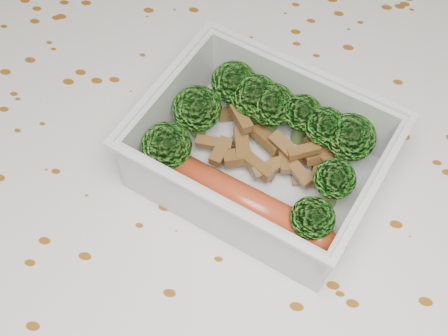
# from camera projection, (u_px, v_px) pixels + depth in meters

# --- Properties ---
(dining_table) EXTENTS (1.40, 0.90, 0.75)m
(dining_table) POSITION_uv_depth(u_px,v_px,m) (215.00, 234.00, 0.55)
(dining_table) COLOR brown
(dining_table) RESTS_ON ground
(tablecloth) EXTENTS (1.46, 0.96, 0.19)m
(tablecloth) POSITION_uv_depth(u_px,v_px,m) (214.00, 207.00, 0.51)
(tablecloth) COLOR silver
(tablecloth) RESTS_ON dining_table
(lunch_container) EXTENTS (0.21, 0.18, 0.06)m
(lunch_container) POSITION_uv_depth(u_px,v_px,m) (261.00, 160.00, 0.46)
(lunch_container) COLOR silver
(lunch_container) RESTS_ON tablecloth
(broccoli_florets) EXTENTS (0.17, 0.14, 0.05)m
(broccoli_florets) POSITION_uv_depth(u_px,v_px,m) (266.00, 126.00, 0.46)
(broccoli_florets) COLOR #608C3F
(broccoli_florets) RESTS_ON lunch_container
(meat_pile) EXTENTS (0.11, 0.07, 0.03)m
(meat_pile) POSITION_uv_depth(u_px,v_px,m) (272.00, 149.00, 0.47)
(meat_pile) COLOR brown
(meat_pile) RESTS_ON lunch_container
(sausage) EXTENTS (0.14, 0.06, 0.02)m
(sausage) POSITION_uv_depth(u_px,v_px,m) (240.00, 199.00, 0.44)
(sausage) COLOR #AE3B1E
(sausage) RESTS_ON lunch_container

